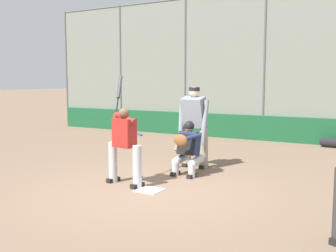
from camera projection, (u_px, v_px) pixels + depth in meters
The scene contains 10 objects.
ground_plane at pixel (149, 190), 7.00m from camera, with size 160.00×160.00×0.00m, color #7A604C.
home_plate_marker at pixel (149, 190), 7.00m from camera, with size 0.43×0.43×0.01m, color white.
backstop_fence at pixel (264, 63), 12.84m from camera, with size 17.51×0.08×4.92m.
padding_wall at pixel (262, 128), 12.99m from camera, with size 17.08×0.18×0.81m, color #19512D.
bleachers_beyond at pixel (220, 116), 16.47m from camera, with size 12.20×2.50×1.48m.
batter_at_plate at pixel (124, 143), 7.32m from camera, with size 0.88×0.76×2.05m.
catcher_behind_plate at pixel (187, 147), 8.09m from camera, with size 0.60×0.71×1.13m.
umpire_home at pixel (194, 124), 8.77m from camera, with size 0.74×0.45×1.82m.
spare_bat_by_padding at pixel (139, 134), 14.33m from camera, with size 0.75×0.61×0.07m.
fielding_glove_on_dirt at pixel (130, 145), 11.61m from camera, with size 0.32×0.24×0.11m.
Camera 1 is at (-3.66, 5.78, 1.93)m, focal length 42.00 mm.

